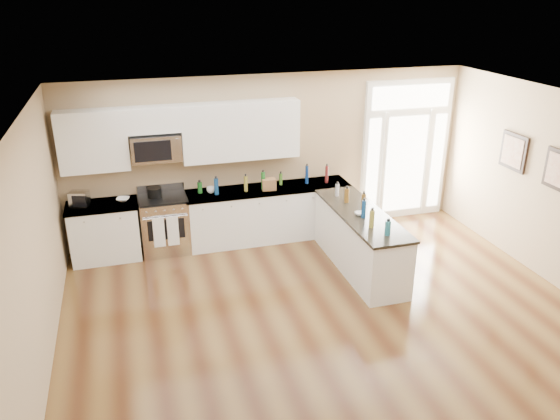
% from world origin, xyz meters
% --- Properties ---
extents(ground, '(8.00, 8.00, 0.00)m').
position_xyz_m(ground, '(0.00, 0.00, 0.00)').
color(ground, '#482714').
extents(room_shell, '(8.00, 8.00, 8.00)m').
position_xyz_m(room_shell, '(0.00, 0.00, 1.71)').
color(room_shell, tan).
rests_on(room_shell, ground).
extents(back_cabinet_left, '(1.10, 0.66, 0.94)m').
position_xyz_m(back_cabinet_left, '(-2.87, 3.69, 0.44)').
color(back_cabinet_left, white).
rests_on(back_cabinet_left, ground).
extents(back_cabinet_right, '(2.85, 0.66, 0.94)m').
position_xyz_m(back_cabinet_right, '(-0.16, 3.69, 0.44)').
color(back_cabinet_right, white).
rests_on(back_cabinet_right, ground).
extents(peninsula_cabinet, '(0.69, 2.32, 0.94)m').
position_xyz_m(peninsula_cabinet, '(0.93, 2.24, 0.43)').
color(peninsula_cabinet, white).
rests_on(peninsula_cabinet, ground).
extents(upper_cabinet_left, '(1.04, 0.33, 0.95)m').
position_xyz_m(upper_cabinet_left, '(-2.88, 3.83, 1.93)').
color(upper_cabinet_left, white).
rests_on(upper_cabinet_left, room_shell).
extents(upper_cabinet_right, '(1.94, 0.33, 0.95)m').
position_xyz_m(upper_cabinet_right, '(-0.57, 3.83, 1.93)').
color(upper_cabinet_right, white).
rests_on(upper_cabinet_right, room_shell).
extents(upper_cabinet_short, '(0.82, 0.33, 0.40)m').
position_xyz_m(upper_cabinet_short, '(-1.95, 3.83, 2.20)').
color(upper_cabinet_short, white).
rests_on(upper_cabinet_short, room_shell).
extents(microwave, '(0.78, 0.41, 0.42)m').
position_xyz_m(microwave, '(-1.95, 3.80, 1.76)').
color(microwave, silver).
rests_on(microwave, room_shell).
extents(entry_door, '(1.70, 0.10, 2.60)m').
position_xyz_m(entry_door, '(2.55, 3.95, 1.30)').
color(entry_door, white).
rests_on(entry_door, ground).
extents(wall_art_near, '(0.05, 0.58, 0.58)m').
position_xyz_m(wall_art_near, '(3.47, 2.20, 1.70)').
color(wall_art_near, black).
rests_on(wall_art_near, room_shell).
extents(wall_art_far, '(0.05, 0.58, 0.58)m').
position_xyz_m(wall_art_far, '(3.47, 1.20, 1.70)').
color(wall_art_far, black).
rests_on(wall_art_far, room_shell).
extents(kitchen_range, '(0.77, 0.69, 1.08)m').
position_xyz_m(kitchen_range, '(-1.92, 3.69, 0.48)').
color(kitchen_range, silver).
rests_on(kitchen_range, ground).
extents(stockpot, '(0.29, 0.29, 0.17)m').
position_xyz_m(stockpot, '(-2.04, 3.75, 1.04)').
color(stockpot, black).
rests_on(stockpot, kitchen_range).
extents(toaster_oven, '(0.32, 0.28, 0.23)m').
position_xyz_m(toaster_oven, '(-3.18, 3.72, 1.06)').
color(toaster_oven, silver).
rests_on(toaster_oven, back_cabinet_left).
extents(cardboard_box, '(0.25, 0.19, 0.19)m').
position_xyz_m(cardboard_box, '(-0.16, 3.60, 1.03)').
color(cardboard_box, brown).
rests_on(cardboard_box, back_cabinet_right).
extents(bowl_left, '(0.25, 0.25, 0.05)m').
position_xyz_m(bowl_left, '(-2.54, 3.75, 0.96)').
color(bowl_left, white).
rests_on(bowl_left, back_cabinet_left).
extents(bowl_peninsula, '(0.19, 0.19, 0.05)m').
position_xyz_m(bowl_peninsula, '(0.86, 2.15, 0.96)').
color(bowl_peninsula, white).
rests_on(bowl_peninsula, peninsula_cabinet).
extents(cup_counter, '(0.16, 0.16, 0.11)m').
position_xyz_m(cup_counter, '(-1.13, 3.71, 0.99)').
color(cup_counter, white).
rests_on(cup_counter, back_cabinet_right).
extents(counter_bottles, '(2.38, 2.45, 0.32)m').
position_xyz_m(counter_bottles, '(0.29, 2.92, 1.07)').
color(counter_bottles, '#19591E').
rests_on(counter_bottles, back_cabinet_right).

